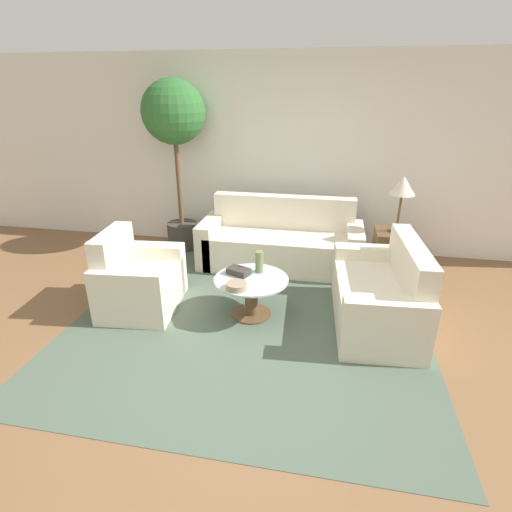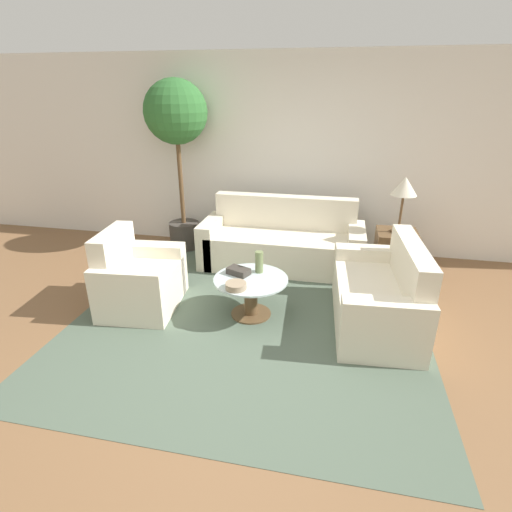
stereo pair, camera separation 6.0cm
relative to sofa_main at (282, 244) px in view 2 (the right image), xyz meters
name	(u,v)px [view 2 (the right image)]	position (x,y,z in m)	size (l,w,h in m)	color
ground_plane	(231,359)	(-0.13, -2.07, -0.29)	(14.00, 14.00, 0.00)	brown
wall_back	(282,155)	(-0.13, 0.70, 1.01)	(10.00, 0.06, 2.60)	white
rug	(251,314)	(-0.12, -1.33, -0.28)	(3.42, 3.50, 0.01)	#4C5B4C
sofa_main	(282,244)	(0.00, 0.00, 0.00)	(2.04, 0.78, 0.86)	beige
armchair	(137,281)	(-1.33, -1.38, 0.00)	(0.80, 0.95, 0.83)	beige
loveseat	(383,298)	(1.16, -1.24, 0.00)	(0.83, 1.42, 0.85)	beige
coffee_table	(251,291)	(-0.12, -1.33, -0.02)	(0.74, 0.74, 0.41)	brown
side_table	(395,254)	(1.39, -0.05, 0.00)	(0.47, 0.47, 0.57)	brown
table_lamp	(404,189)	(1.39, -0.05, 0.80)	(0.29, 0.29, 0.66)	brown
potted_plant	(177,127)	(-1.47, 0.32, 1.39)	(0.82, 0.82, 2.28)	#3D3833
vase	(259,262)	(-0.07, -1.16, 0.24)	(0.08, 0.08, 0.22)	#6B7A4C
bowl	(236,286)	(-0.21, -1.57, 0.16)	(0.20, 0.20, 0.06)	gray
book_stack	(239,271)	(-0.26, -1.26, 0.16)	(0.26, 0.21, 0.07)	#38332D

